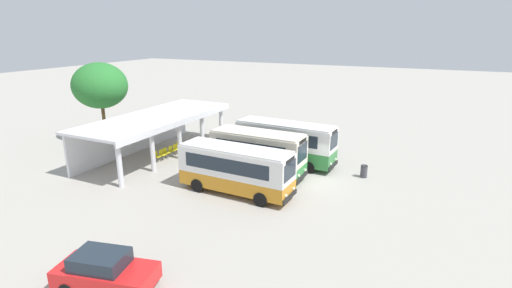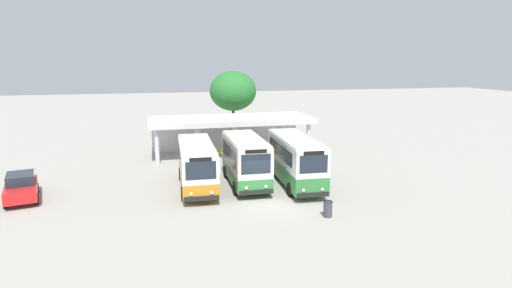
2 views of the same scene
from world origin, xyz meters
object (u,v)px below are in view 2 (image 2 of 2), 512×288
object	(u,v)px
city_bus_nearest_orange	(197,163)
waiting_chair_end_by_column	(216,152)
city_bus_second_in_row	(245,159)
waiting_chair_fourth_seat	(236,151)
waiting_chair_middle_seat	(229,151)
litter_bin_apron	(328,209)
parked_car_flank	(21,187)
city_bus_middle_cream	(295,159)
waiting_chair_second_from_end	(223,152)
waiting_chair_far_end_seat	(248,150)
waiting_chair_fifth_seat	(242,151)

from	to	relation	value
city_bus_nearest_orange	waiting_chair_end_by_column	world-z (taller)	city_bus_nearest_orange
city_bus_second_in_row	waiting_chair_fourth_seat	xyz separation A→B (m)	(0.99, 8.48, -1.30)
waiting_chair_fourth_seat	waiting_chair_middle_seat	bearing A→B (deg)	171.17
waiting_chair_end_by_column	litter_bin_apron	bearing A→B (deg)	-76.28
city_bus_second_in_row	parked_car_flank	size ratio (longest dim) A/B	1.59
city_bus_nearest_orange	waiting_chair_end_by_column	xyz separation A→B (m)	(2.58, 8.62, -1.19)
city_bus_middle_cream	waiting_chair_second_from_end	distance (m)	10.01
city_bus_nearest_orange	litter_bin_apron	distance (m)	9.50
city_bus_nearest_orange	waiting_chair_far_end_seat	xyz separation A→B (m)	(5.44, 8.62, -1.19)
waiting_chair_fourth_seat	waiting_chair_far_end_seat	size ratio (longest dim) A/B	1.00
waiting_chair_fourth_seat	waiting_chair_far_end_seat	world-z (taller)	same
waiting_chair_middle_seat	waiting_chair_end_by_column	bearing A→B (deg)	178.01
litter_bin_apron	waiting_chair_fourth_seat	bearing A→B (deg)	97.70
waiting_chair_second_from_end	waiting_chair_fifth_seat	world-z (taller)	same
waiting_chair_second_from_end	waiting_chair_fifth_seat	size ratio (longest dim) A/B	1.00
city_bus_second_in_row	waiting_chair_middle_seat	size ratio (longest dim) A/B	7.97
parked_car_flank	waiting_chair_far_end_seat	size ratio (longest dim) A/B	5.01
waiting_chair_far_end_seat	city_bus_second_in_row	bearing A→B (deg)	-103.88
city_bus_nearest_orange	waiting_chair_fifth_seat	bearing A→B (deg)	60.15
city_bus_nearest_orange	waiting_chair_second_from_end	size ratio (longest dim) A/B	8.87
waiting_chair_fourth_seat	litter_bin_apron	distance (m)	15.56
parked_car_flank	waiting_chair_second_from_end	xyz separation A→B (m)	(13.85, 8.30, -0.30)
city_bus_nearest_orange	waiting_chair_fourth_seat	bearing A→B (deg)	63.16
waiting_chair_end_by_column	waiting_chair_second_from_end	size ratio (longest dim) A/B	1.00
waiting_chair_far_end_seat	waiting_chair_second_from_end	bearing A→B (deg)	-177.64
city_bus_second_in_row	city_bus_middle_cream	distance (m)	3.40
waiting_chair_second_from_end	waiting_chair_fourth_seat	distance (m)	1.14
city_bus_nearest_orange	parked_car_flank	xyz separation A→B (m)	(-10.69, 0.22, -0.89)
city_bus_second_in_row	waiting_chair_fifth_seat	xyz separation A→B (m)	(1.56, 8.47, -1.30)
waiting_chair_fourth_seat	litter_bin_apron	xyz separation A→B (m)	(2.09, -15.42, -0.07)
waiting_chair_middle_seat	waiting_chair_far_end_seat	xyz separation A→B (m)	(1.71, 0.04, 0.00)
waiting_chair_fifth_seat	litter_bin_apron	world-z (taller)	litter_bin_apron
waiting_chair_middle_seat	waiting_chair_fourth_seat	world-z (taller)	same
waiting_chair_second_from_end	waiting_chair_middle_seat	xyz separation A→B (m)	(0.57, 0.06, 0.00)
waiting_chair_second_from_end	waiting_chair_end_by_column	bearing A→B (deg)	170.45
waiting_chair_fifth_seat	litter_bin_apron	xyz separation A→B (m)	(1.51, -15.40, -0.07)
waiting_chair_middle_seat	city_bus_nearest_orange	bearing A→B (deg)	-113.47
city_bus_middle_cream	waiting_chair_middle_seat	xyz separation A→B (m)	(-2.89, 9.36, -1.31)
waiting_chair_end_by_column	litter_bin_apron	xyz separation A→B (m)	(3.80, -15.55, -0.07)
city_bus_second_in_row	waiting_chair_second_from_end	size ratio (longest dim) A/B	7.97
city_bus_second_in_row	litter_bin_apron	distance (m)	7.71
waiting_chair_end_by_column	waiting_chair_far_end_seat	distance (m)	2.85
city_bus_nearest_orange	waiting_chair_far_end_seat	world-z (taller)	city_bus_nearest_orange
city_bus_middle_cream	waiting_chair_far_end_seat	distance (m)	9.56
city_bus_second_in_row	waiting_chair_second_from_end	bearing A→B (deg)	91.04
city_bus_middle_cream	litter_bin_apron	xyz separation A→B (m)	(-0.24, -6.14, -1.37)
city_bus_nearest_orange	litter_bin_apron	xyz separation A→B (m)	(6.38, -6.93, -1.26)
waiting_chair_end_by_column	waiting_chair_fifth_seat	bearing A→B (deg)	-3.55
waiting_chair_fourth_seat	waiting_chair_far_end_seat	distance (m)	1.15
waiting_chair_middle_seat	waiting_chair_fourth_seat	distance (m)	0.58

